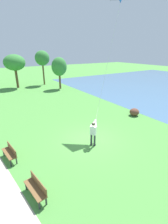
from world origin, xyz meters
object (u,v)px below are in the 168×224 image
at_px(park_bench_far_walkway, 10,152).
at_px(tree_lakeside_far, 42,58).
at_px(tree_lakeside_near, 14,63).
at_px(tree_treeline_right, 59,67).
at_px(park_bench_near_walkway, 36,187).
at_px(person_kite_flyer, 93,132).
at_px(lakeside_shrub, 134,112).

relative_size(park_bench_far_walkway, tree_lakeside_far, 0.25).
distance_m(park_bench_far_walkway, tree_lakeside_near, 21.42).
relative_size(park_bench_far_walkway, tree_treeline_right, 0.30).
height_order(tree_lakeside_far, tree_lakeside_near, tree_lakeside_far).
xyz_separation_m(park_bench_near_walkway, tree_lakeside_near, (4.00, 24.06, 3.70)).
xyz_separation_m(park_bench_near_walkway, park_bench_far_walkway, (-0.53, 3.46, 0.00)).
bearing_deg(park_bench_far_walkway, person_kite_flyer, -15.84).
xyz_separation_m(park_bench_far_walkway, tree_lakeside_near, (4.54, 20.60, 3.70)).
height_order(person_kite_flyer, park_bench_near_walkway, person_kite_flyer).
height_order(tree_treeline_right, tree_lakeside_far, tree_lakeside_far).
bearing_deg(park_bench_near_walkway, person_kite_flyer, 24.00).
distance_m(park_bench_near_walkway, lakeside_shrub, 11.99).
distance_m(park_bench_near_walkway, tree_lakeside_far, 26.07).
distance_m(tree_lakeside_near, lakeside_shrub, 21.46).
xyz_separation_m(park_bench_far_walkway, lakeside_shrub, (11.76, 0.77, -0.14)).
relative_size(tree_lakeside_near, lakeside_shrub, 5.85).
bearing_deg(lakeside_shrub, tree_lakeside_far, 96.79).
relative_size(park_bench_far_walkway, tree_lakeside_near, 0.28).
relative_size(person_kite_flyer, park_bench_near_walkway, 1.18).
xyz_separation_m(person_kite_flyer, park_bench_near_walkway, (-4.54, -2.02, -0.54)).
relative_size(person_kite_flyer, tree_lakeside_far, 0.30).
bearing_deg(tree_lakeside_far, tree_lakeside_near, -179.00).
distance_m(park_bench_near_walkway, tree_lakeside_near, 24.67).
bearing_deg(park_bench_near_walkway, tree_lakeside_far, 69.87).
height_order(park_bench_near_walkway, tree_lakeside_far, tree_lakeside_far).
distance_m(tree_lakeside_far, lakeside_shrub, 20.54).
relative_size(park_bench_near_walkway, tree_lakeside_near, 0.28).
bearing_deg(park_bench_near_walkway, lakeside_shrub, 20.64).
xyz_separation_m(tree_treeline_right, tree_lakeside_far, (-1.14, 4.77, 1.16)).
height_order(tree_treeline_right, lakeside_shrub, tree_treeline_right).
bearing_deg(tree_treeline_right, lakeside_shrub, -85.34).
bearing_deg(park_bench_far_walkway, tree_lakeside_near, 77.59).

